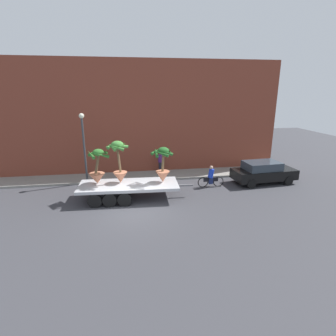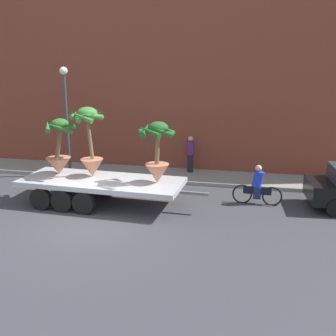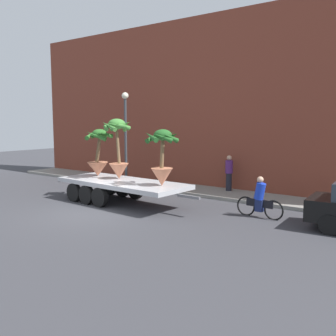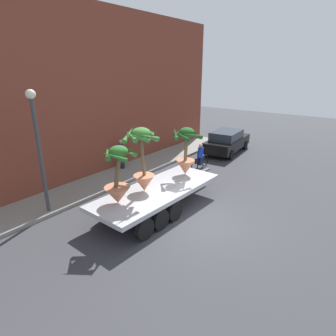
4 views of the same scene
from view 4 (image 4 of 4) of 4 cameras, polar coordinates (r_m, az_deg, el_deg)
name	(u,v)px [view 4 (image 4 of 4)]	position (r m, az deg, el deg)	size (l,w,h in m)	color
ground_plane	(200,221)	(11.40, 6.55, -10.56)	(60.00, 60.00, 0.00)	#38383D
sidewalk	(98,183)	(15.01, -13.92, -3.02)	(24.00, 2.20, 0.15)	gray
building_facade	(68,96)	(15.35, -19.45, 13.57)	(24.00, 1.20, 8.75)	brown
flatbed_trailer	(154,196)	(11.62, -2.90, -5.58)	(7.04, 2.50, 0.98)	#B7BABF
potted_palm_rear	(118,179)	(10.36, -9.99, -2.17)	(1.39, 1.34, 2.15)	#C17251
potted_palm_middle	(143,159)	(11.05, -5.14, 1.75)	(1.37, 1.43, 2.61)	#C17251
potted_palm_front	(186,152)	(12.97, 3.60, 3.30)	(1.38, 1.55, 2.21)	#C17251
cyclist	(200,157)	(16.89, 6.50, 2.13)	(1.84, 0.36, 1.54)	black
parked_car	(227,141)	(20.33, 11.76, 5.32)	(4.62, 2.19, 1.58)	black
pedestrian_near_gate	(122,153)	(16.47, -9.30, 2.90)	(0.36, 0.36, 1.71)	black
street_lamp	(37,137)	(11.74, -24.81, 5.62)	(0.36, 0.36, 4.83)	#383D42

